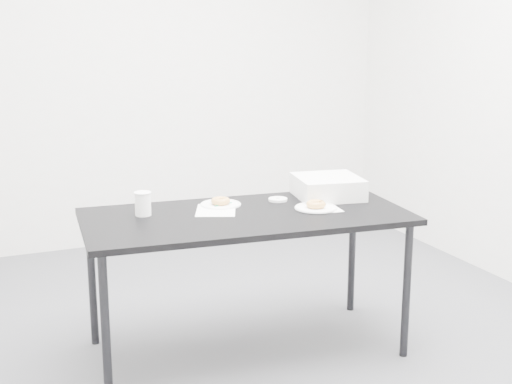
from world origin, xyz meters
name	(u,v)px	position (x,y,z in m)	size (l,w,h in m)	color
floor	(232,347)	(0.00, 0.00, 0.00)	(4.00, 4.00, 0.00)	#4E4F54
wall_back	(130,63)	(0.00, 2.00, 1.35)	(4.00, 0.02, 2.70)	white
table	(246,224)	(0.06, -0.05, 0.67)	(1.64, 0.88, 0.72)	black
scorecard	(216,210)	(-0.05, 0.06, 0.72)	(0.19, 0.24, 0.00)	white
logo_patch	(226,204)	(0.03, 0.15, 0.72)	(0.04, 0.04, 0.00)	green
pen	(223,205)	(0.01, 0.14, 0.73)	(0.01, 0.01, 0.11)	#0C8E5E
napkin	(325,209)	(0.46, -0.13, 0.72)	(0.15, 0.15, 0.00)	white
plate_near	(316,208)	(0.42, -0.11, 0.73)	(0.21, 0.21, 0.01)	white
donut_near	(316,204)	(0.42, -0.11, 0.75)	(0.10, 0.10, 0.03)	#BF803C
plate_far	(221,205)	(0.01, 0.16, 0.72)	(0.21, 0.21, 0.01)	white
donut_far	(221,201)	(0.01, 0.16, 0.74)	(0.10, 0.10, 0.03)	#BF803C
coffee_cup	(143,204)	(-0.41, 0.12, 0.78)	(0.08, 0.08, 0.12)	white
cup_lid	(278,199)	(0.31, 0.12, 0.73)	(0.10, 0.10, 0.01)	white
bakery_box	(328,187)	(0.59, 0.09, 0.78)	(0.33, 0.33, 0.11)	silver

